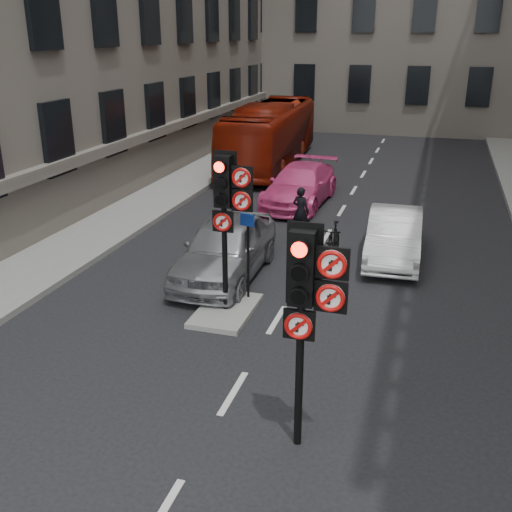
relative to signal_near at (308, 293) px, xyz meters
The scene contains 12 objects.
ground 3.14m from the signal_near, 146.26° to the right, with size 120.00×120.00×0.00m, color black.
pavement_left 14.24m from the signal_near, 128.28° to the left, with size 3.00×50.00×0.16m, color gray.
centre_island 5.44m from the signal_near, 123.83° to the left, with size 1.20×2.00×0.12m, color gray.
signal_near is the anchor object (origin of this frame).
signal_far 4.77m from the signal_near, 123.02° to the left, with size 0.91×0.40×3.58m.
car_silver 7.20m from the signal_near, 119.34° to the left, with size 1.85×4.61×1.57m, color #94959B.
car_white 8.91m from the signal_near, 85.71° to the left, with size 1.43×4.11×1.35m, color silver.
car_pink 13.90m from the signal_near, 103.12° to the left, with size 1.99×4.89×1.42m, color #E14288.
bus_red 20.56m from the signal_near, 106.96° to the left, with size 2.43×10.39×2.90m, color maroon.
motorcycle 8.20m from the signal_near, 96.71° to the left, with size 0.51×1.82×1.09m, color black.
motorcyclist 10.40m from the signal_near, 103.07° to the left, with size 0.56×0.37×1.53m, color black.
info_sign 5.43m from the signal_near, 116.72° to the left, with size 0.35×0.15×2.06m.
Camera 1 is at (3.01, -6.57, 6.04)m, focal length 42.00 mm.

